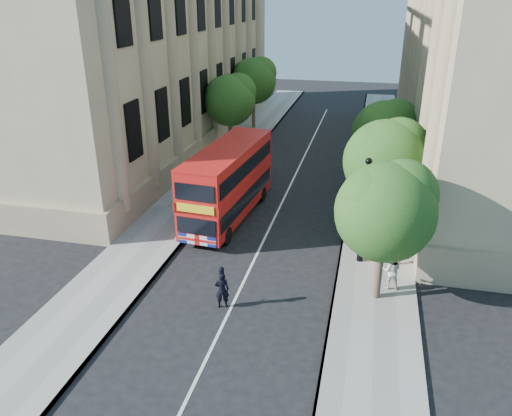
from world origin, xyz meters
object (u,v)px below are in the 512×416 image
Objects in this scene: box_van at (242,172)px; woman_pedestrian at (391,270)px; police_constable at (222,290)px; double_decker_bus at (228,181)px; lamp_post at (364,215)px.

box_van is 2.79× the size of woman_pedestrian.
woman_pedestrian reaches higher than police_constable.
police_constable is at bearing -70.92° from double_decker_bus.
double_decker_bus is 5.58× the size of police_constable.
double_decker_bus reaches higher than police_constable.
lamp_post is at bearing -20.63° from double_decker_bus.
police_constable is 7.34m from woman_pedestrian.
double_decker_bus is 4.49m from box_van.
police_constable is (-5.37, -5.04, -1.70)m from lamp_post.
woman_pedestrian is (8.94, -5.75, -1.30)m from double_decker_bus.
box_van reaches higher than woman_pedestrian.
lamp_post reaches higher than police_constable.
double_decker_bus is (-7.56, 3.60, -0.24)m from lamp_post.
lamp_post is 0.57× the size of double_decker_bus.
box_van is at bearing -45.95° from woman_pedestrian.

